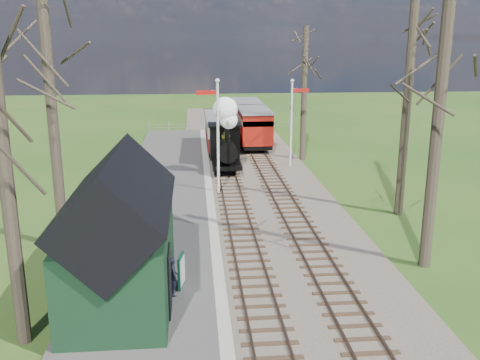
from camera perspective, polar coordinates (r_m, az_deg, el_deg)
The scene contains 18 objects.
distant_hills at distance 80.04m, azimuth -2.33°, elevation -2.85°, with size 114.40×48.00×22.02m.
ballast_bed at distance 34.89m, azimuth 0.51°, elevation 1.38°, with size 8.00×60.00×0.10m, color brown.
track_near at distance 34.78m, azimuth -1.62°, elevation 1.42°, with size 1.60×60.00×0.15m.
track_far at distance 35.03m, azimuth 2.63°, elevation 1.50°, with size 1.60×60.00×0.15m.
platform at distance 27.06m, azimuth -8.03°, elevation -2.70°, with size 5.00×44.00×0.20m, color #474442.
coping_strip at distance 27.03m, azimuth -3.16°, elevation -2.58°, with size 0.40×44.00×0.21m, color #B2AD9E.
station_shed at distance 17.02m, azimuth -12.66°, elevation -5.96°, with size 3.25×6.30×4.78m.
semaphore_near at distance 28.17m, azimuth -2.52°, elevation 5.51°, with size 1.22×0.24×6.22m.
semaphore_far at distance 34.70m, azimuth 5.62°, elevation 6.78°, with size 1.22×0.24×5.72m.
bare_trees at distance 22.31m, azimuth 3.56°, elevation 7.13°, with size 15.51×22.39×12.00m.
fence_line at distance 48.43m, azimuth -2.25°, elevation 5.80°, with size 12.60×0.08×1.00m.
locomotive at distance 33.43m, azimuth -1.57°, elevation 4.46°, with size 1.88×4.38×4.69m.
coach at distance 39.50m, azimuth -2.08°, elevation 5.23°, with size 2.19×7.51×2.30m.
red_carriage_a at distance 40.83m, azimuth 1.50°, elevation 5.69°, with size 2.34×5.78×2.46m.
red_carriage_b at distance 46.23m, azimuth 0.74°, elevation 6.78°, with size 2.34×5.78×2.46m.
sign_board at distance 18.04m, azimuth -6.28°, elevation -9.63°, with size 0.23×0.76×1.12m.
bench at distance 19.19m, azimuth -8.81°, elevation -8.74°, with size 0.44×1.43×0.82m.
person at distance 17.49m, azimuth -7.16°, elevation -10.17°, with size 0.47×0.31×1.29m, color black.
Camera 1 is at (-1.94, -11.76, 8.23)m, focal length 40.00 mm.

